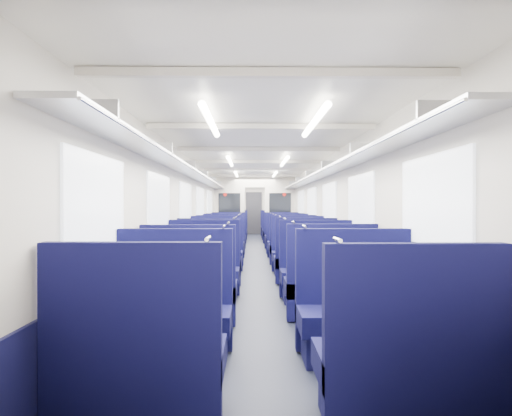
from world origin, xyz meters
The scene contains 41 objects.
floor centered at (0.00, 0.00, 0.00)m, with size 2.80×18.00×0.01m, color black.
ceiling centered at (0.00, 0.00, 2.35)m, with size 2.80×18.00×0.01m, color silver.
wall_left centered at (-1.40, 0.00, 1.18)m, with size 0.02×18.00×2.35m, color beige.
dado_left centered at (-1.39, 0.00, 0.35)m, with size 0.03×17.90×0.70m, color black.
wall_right centered at (1.40, 0.00, 1.18)m, with size 0.02×18.00×2.35m, color beige.
dado_right centered at (1.39, 0.00, 0.35)m, with size 0.03×17.90×0.70m, color black.
wall_far centered at (0.00, 9.00, 1.18)m, with size 2.80×0.02×2.35m, color beige.
luggage_rack_left centered at (-1.21, 0.00, 1.97)m, with size 0.36×17.40×0.18m.
luggage_rack_right centered at (1.21, 0.00, 1.97)m, with size 0.36×17.40×0.18m.
windows centered at (0.00, -0.46, 1.42)m, with size 2.78×15.60×0.75m.
ceiling_fittings centered at (0.00, -0.26, 2.29)m, with size 2.70×16.06×0.11m.
end_door centered at (0.00, 8.94, 1.00)m, with size 0.75×0.06×2.00m, color black.
bulkhead centered at (0.00, 3.58, 1.23)m, with size 2.80×0.10×2.35m.
seat_0 centered at (-0.83, -8.31, 0.37)m, with size 1.07×0.59×1.19m.
seat_1 centered at (0.83, -8.40, 0.37)m, with size 1.07×0.59×1.19m.
seat_2 centered at (-0.83, -7.18, 0.37)m, with size 1.07×0.59×1.19m.
seat_3 centered at (0.83, -7.18, 0.37)m, with size 1.07×0.59×1.19m.
seat_4 centered at (-0.83, -6.10, 0.37)m, with size 1.07×0.59×1.19m.
seat_5 centered at (0.83, -5.89, 0.37)m, with size 1.07×0.59×1.19m.
seat_6 centered at (-0.83, -4.76, 0.37)m, with size 1.07×0.59×1.19m.
seat_7 centered at (0.83, -4.91, 0.37)m, with size 1.07×0.59×1.19m.
seat_8 centered at (-0.83, -3.74, 0.37)m, with size 1.07×0.59×1.19m.
seat_9 centered at (0.83, -3.56, 0.37)m, with size 1.07×0.59×1.19m.
seat_10 centered at (-0.83, -2.47, 0.37)m, with size 1.07×0.59×1.19m.
seat_11 centered at (0.83, -2.53, 0.37)m, with size 1.07×0.59×1.19m.
seat_12 centered at (-0.83, -1.36, 0.37)m, with size 1.07×0.59×1.19m.
seat_13 centered at (0.83, -1.26, 0.37)m, with size 1.07×0.59×1.19m.
seat_14 centered at (-0.83, -0.28, 0.37)m, with size 1.07×0.59×1.19m.
seat_15 centered at (0.83, -0.19, 0.37)m, with size 1.07×0.59×1.19m.
seat_16 centered at (-0.83, 0.80, 0.37)m, with size 1.07×0.59×1.19m.
seat_17 centered at (0.83, 0.92, 0.37)m, with size 1.07×0.59×1.19m.
seat_18 centered at (-0.83, 2.02, 0.37)m, with size 1.07×0.59×1.19m.
seat_19 centered at (0.83, 2.04, 0.37)m, with size 1.07×0.59×1.19m.
seat_20 centered at (-0.83, 4.09, 0.37)m, with size 1.07×0.59×1.19m.
seat_21 centered at (0.83, 4.10, 0.37)m, with size 1.07×0.59×1.19m.
seat_22 centered at (-0.83, 5.37, 0.37)m, with size 1.07×0.59×1.19m.
seat_23 centered at (0.83, 5.25, 0.37)m, with size 1.07×0.59×1.19m.
seat_24 centered at (-0.83, 6.30, 0.37)m, with size 1.07×0.59×1.19m.
seat_25 centered at (0.83, 6.50, 0.37)m, with size 1.07×0.59×1.19m.
seat_26 centered at (-0.83, 7.68, 0.37)m, with size 1.07×0.59×1.19m.
seat_27 centered at (0.83, 7.66, 0.37)m, with size 1.07×0.59×1.19m.
Camera 1 is at (-0.12, -10.95, 1.38)m, focal length 29.43 mm.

